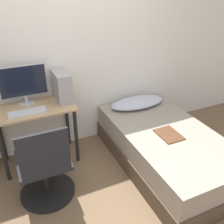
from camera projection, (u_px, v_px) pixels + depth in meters
The scene contains 10 objects.
ground_plane at pixel (109, 217), 2.48m from camera, with size 14.00×14.00×0.00m, color brown.
wall_back at pixel (60, 56), 3.04m from camera, with size 8.00×0.05×2.50m.
desk at pixel (36, 119), 2.96m from camera, with size 0.94×0.51×0.77m.
office_chair at pixel (45, 171), 2.55m from camera, with size 0.59×0.59×0.93m.
bed at pixel (165, 147), 3.09m from camera, with size 1.04×1.92×0.49m.
pillow at pixel (138, 102), 3.50m from camera, with size 0.79×0.36×0.11m.
magazine at pixel (169, 134), 2.88m from camera, with size 0.24×0.32×0.01m.
monitor at pixel (23, 83), 2.87m from camera, with size 0.54×0.18×0.47m.
keyboard at pixel (27, 112), 2.78m from camera, with size 0.41×0.15×0.02m.
pc_tower at pixel (62, 87), 2.99m from camera, with size 0.17×0.35×0.36m.
Camera 1 is at (-0.67, -1.54, 2.11)m, focal length 40.00 mm.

